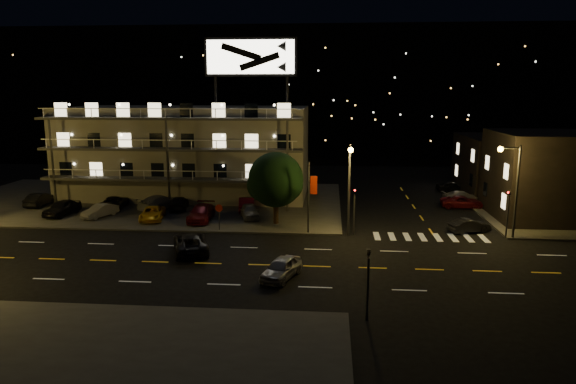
# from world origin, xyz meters

# --- Properties ---
(ground) EXTENTS (140.00, 140.00, 0.00)m
(ground) POSITION_xyz_m (0.00, 0.00, 0.00)
(ground) COLOR black
(ground) RESTS_ON ground
(curb_nw) EXTENTS (44.00, 24.00, 0.15)m
(curb_nw) POSITION_xyz_m (-14.00, 20.00, 0.07)
(curb_nw) COLOR #383735
(curb_nw) RESTS_ON ground
(curb_ne) EXTENTS (16.00, 24.00, 0.15)m
(curb_ne) POSITION_xyz_m (30.00, 20.00, 0.07)
(curb_ne) COLOR #383735
(curb_ne) RESTS_ON ground
(motel) EXTENTS (28.00, 13.80, 18.10)m
(motel) POSITION_xyz_m (-9.94, 23.88, 5.34)
(motel) COLOR gray
(motel) RESTS_ON ground
(side_bldg_front) EXTENTS (14.06, 10.00, 8.50)m
(side_bldg_front) POSITION_xyz_m (29.99, 16.00, 4.25)
(side_bldg_front) COLOR black
(side_bldg_front) RESTS_ON ground
(side_bldg_back) EXTENTS (14.06, 12.00, 7.00)m
(side_bldg_back) POSITION_xyz_m (29.99, 28.00, 3.50)
(side_bldg_back) COLOR black
(side_bldg_back) RESTS_ON ground
(hill_backdrop) EXTENTS (120.00, 25.00, 24.00)m
(hill_backdrop) POSITION_xyz_m (-5.94, 68.78, 11.55)
(hill_backdrop) COLOR black
(hill_backdrop) RESTS_ON ground
(streetlight_nc) EXTENTS (0.44, 1.92, 8.00)m
(streetlight_nc) POSITION_xyz_m (8.50, 7.94, 4.96)
(streetlight_nc) COLOR #2D2D30
(streetlight_nc) RESTS_ON ground
(streetlight_ne) EXTENTS (1.92, 0.44, 8.00)m
(streetlight_ne) POSITION_xyz_m (22.14, 8.30, 4.96)
(streetlight_ne) COLOR #2D2D30
(streetlight_ne) RESTS_ON ground
(signal_nw) EXTENTS (0.20, 0.27, 4.60)m
(signal_nw) POSITION_xyz_m (9.00, 8.50, 2.57)
(signal_nw) COLOR #2D2D30
(signal_nw) RESTS_ON ground
(signal_sw) EXTENTS (0.20, 0.27, 4.60)m
(signal_sw) POSITION_xyz_m (9.00, -8.50, 2.57)
(signal_sw) COLOR #2D2D30
(signal_sw) RESTS_ON ground
(signal_ne) EXTENTS (0.27, 0.20, 4.60)m
(signal_ne) POSITION_xyz_m (22.00, 8.50, 2.57)
(signal_ne) COLOR #2D2D30
(signal_ne) RESTS_ON ground
(banner_north) EXTENTS (0.83, 0.16, 6.40)m
(banner_north) POSITION_xyz_m (5.09, 8.40, 3.43)
(banner_north) COLOR #2D2D30
(banner_north) RESTS_ON ground
(stop_sign) EXTENTS (0.91, 0.11, 2.61)m
(stop_sign) POSITION_xyz_m (-3.00, 8.57, 1.71)
(stop_sign) COLOR #2D2D30
(stop_sign) RESTS_ON ground
(tree) EXTENTS (5.37, 5.17, 6.76)m
(tree) POSITION_xyz_m (1.78, 11.30, 4.17)
(tree) COLOR black
(tree) RESTS_ON curb_nw
(lot_car_0) EXTENTS (2.49, 4.67, 1.51)m
(lot_car_0) POSITION_xyz_m (-19.88, 12.66, 0.91)
(lot_car_0) COLOR black
(lot_car_0) RESTS_ON curb_nw
(lot_car_1) EXTENTS (2.78, 4.01, 1.25)m
(lot_car_1) POSITION_xyz_m (-15.75, 12.22, 0.78)
(lot_car_1) COLOR gray
(lot_car_1) RESTS_ON curb_nw
(lot_car_2) EXTENTS (2.67, 4.65, 1.22)m
(lot_car_2) POSITION_xyz_m (-10.24, 11.66, 0.76)
(lot_car_2) COLOR yellow
(lot_car_2) RESTS_ON curb_nw
(lot_car_3) EXTENTS (2.23, 5.11, 1.46)m
(lot_car_3) POSITION_xyz_m (-5.46, 11.79, 0.88)
(lot_car_3) COLOR #5A0C13
(lot_car_3) RESTS_ON curb_nw
(lot_car_4) EXTENTS (2.67, 4.24, 1.34)m
(lot_car_4) POSITION_xyz_m (-0.97, 13.17, 0.82)
(lot_car_4) COLOR gray
(lot_car_4) RESTS_ON curb_nw
(lot_car_5) EXTENTS (1.55, 4.27, 1.40)m
(lot_car_5) POSITION_xyz_m (-24.44, 16.51, 0.85)
(lot_car_5) COLOR black
(lot_car_5) RESTS_ON curb_nw
(lot_car_6) EXTENTS (2.72, 4.97, 1.32)m
(lot_car_6) POSITION_xyz_m (-15.90, 15.97, 0.81)
(lot_car_6) COLOR black
(lot_car_6) RESTS_ON curb_nw
(lot_car_7) EXTENTS (4.07, 5.56, 1.50)m
(lot_car_7) POSITION_xyz_m (-10.97, 15.99, 0.90)
(lot_car_7) COLOR gray
(lot_car_7) RESTS_ON curb_nw
(lot_car_8) EXTENTS (2.31, 4.39, 1.42)m
(lot_car_8) POSITION_xyz_m (-8.92, 16.09, 0.86)
(lot_car_8) COLOR black
(lot_car_8) RESTS_ON curb_nw
(lot_car_9) EXTENTS (2.14, 4.54, 1.44)m
(lot_car_9) POSITION_xyz_m (-1.75, 16.14, 0.87)
(lot_car_9) COLOR #5A0C13
(lot_car_9) RESTS_ON curb_nw
(side_car_0) EXTENTS (3.98, 2.56, 1.24)m
(side_car_0) POSITION_xyz_m (19.31, 10.06, 0.62)
(side_car_0) COLOR black
(side_car_0) RESTS_ON ground
(side_car_1) EXTENTS (4.66, 2.28, 1.28)m
(side_car_1) POSITION_xyz_m (21.13, 19.92, 0.64)
(side_car_1) COLOR #5A0C13
(side_car_1) RESTS_ON ground
(side_car_2) EXTENTS (4.75, 2.51, 1.31)m
(side_car_2) POSITION_xyz_m (21.73, 22.42, 0.66)
(side_car_2) COLOR gray
(side_car_2) RESTS_ON ground
(side_car_3) EXTENTS (3.92, 2.08, 1.27)m
(side_car_3) POSITION_xyz_m (22.01, 29.07, 0.63)
(side_car_3) COLOR black
(side_car_3) RESTS_ON ground
(road_car_east) EXTENTS (2.94, 4.43, 1.40)m
(road_car_east) POSITION_xyz_m (3.65, -2.51, 0.70)
(road_car_east) COLOR gray
(road_car_east) RESTS_ON ground
(road_car_west) EXTENTS (4.10, 5.88, 1.49)m
(road_car_west) POSITION_xyz_m (-4.01, 2.56, 0.75)
(road_car_west) COLOR black
(road_car_west) RESTS_ON ground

